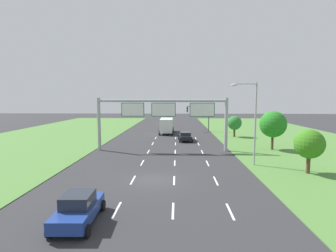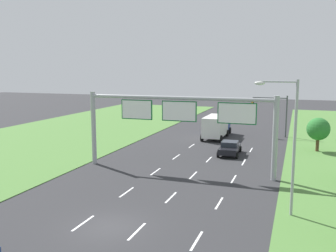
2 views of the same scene
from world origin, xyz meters
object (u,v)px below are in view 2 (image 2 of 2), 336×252
car_lead_silver (230,148)px  traffic_light_mast (272,108)px  street_lamp (288,136)px  roadside_tree_far (318,129)px  box_truck (217,125)px  sign_gantry (179,117)px

car_lead_silver → traffic_light_mast: bearing=73.0°
street_lamp → car_lead_silver: bearing=111.7°
car_lead_silver → roadside_tree_far: 10.22m
car_lead_silver → traffic_light_mast: 13.55m
box_truck → street_lamp: street_lamp is taller
car_lead_silver → street_lamp: (6.23, -15.67, 4.34)m
box_truck → sign_gantry: sign_gantry is taller
car_lead_silver → box_truck: 10.16m
street_lamp → roadside_tree_far: street_lamp is taller
sign_gantry → street_lamp: bearing=-38.8°
car_lead_silver → roadside_tree_far: size_ratio=1.16×
car_lead_silver → box_truck: bearing=107.5°
box_truck → street_lamp: size_ratio=0.94×
car_lead_silver → sign_gantry: bearing=-113.1°
box_truck → roadside_tree_far: bearing=-21.5°
car_lead_silver → traffic_light_mast: size_ratio=0.79×
car_lead_silver → sign_gantry: 9.70m
box_truck → sign_gantry: 17.99m
street_lamp → roadside_tree_far: 20.60m
traffic_light_mast → street_lamp: street_lamp is taller
roadside_tree_far → sign_gantry: bearing=-133.4°
box_truck → traffic_light_mast: traffic_light_mast is taller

